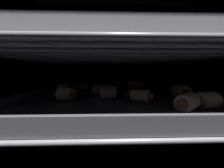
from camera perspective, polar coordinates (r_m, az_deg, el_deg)
name	(u,v)px	position (r cm, az deg, el deg)	size (l,w,h in cm)	color
ground_plane	(113,140)	(38.48, 0.43, -24.03)	(51.70, 49.92, 1.20)	black
oven_wall_back	(111,70)	(57.94, -0.45, 6.20)	(51.70, 1.20, 38.41)	black
oven_wall_left	(16,69)	(41.27, -37.44, 5.55)	(1.20, 47.52, 38.41)	black
oven_wall_right	(206,69)	(42.78, 36.80, 5.53)	(1.20, 47.52, 38.41)	black
heating_element	(113,2)	(37.99, 0.48, 33.08)	(39.44, 18.71, 1.29)	#333338
oven_rack_lower	(113,100)	(34.39, 0.45, -7.27)	(47.02, 46.57, 0.64)	slate
baking_tray_lower	(113,97)	(34.22, 0.45, -5.86)	(42.05, 41.00, 2.43)	#4C4C51
pig_in_blanket_lower_0	(82,87)	(47.35, -13.32, -1.22)	(4.76, 4.71, 2.48)	beige
pig_in_blanket_lower_1	(63,90)	(36.67, -21.36, -2.61)	(4.34, 5.34, 3.33)	beige
pig_in_blanket_lower_2	(135,85)	(49.50, 10.28, -0.49)	(6.25, 4.79, 3.18)	beige
pig_in_blanket_lower_3	(100,90)	(36.85, -5.58, -2.87)	(5.14, 4.29, 2.53)	beige
pig_in_blanket_lower_4	(187,102)	(24.93, 30.94, -7.03)	(5.38, 4.79, 2.91)	beige
pig_in_blanket_lower_5	(207,100)	(28.51, 37.27, -5.88)	(5.42, 3.71, 2.93)	beige
pig_in_blanket_lower_6	(107,93)	(31.59, -2.09, -3.90)	(5.39, 3.42, 2.85)	beige
pig_in_blanket_lower_7	(66,94)	(31.08, -20.21, -4.41)	(5.27, 3.28, 2.81)	beige
pig_in_blanket_lower_8	(107,88)	(40.61, -2.47, -1.76)	(5.27, 4.16, 3.00)	beige
pig_in_blanket_lower_9	(99,86)	(45.77, -5.96, -1.08)	(4.66, 2.87, 2.87)	beige
pig_in_blanket_lower_10	(140,96)	(28.50, 12.59, -5.23)	(5.62, 4.14, 2.64)	beige
pig_in_blanket_lower_11	(181,91)	(36.35, 28.73, -2.95)	(3.43, 5.83, 3.34)	beige
oven_rack_upper	(113,59)	(33.76, 0.46, 11.09)	(47.06, 46.57, 0.68)	slate
baking_tray_upper	(113,56)	(33.87, 0.46, 12.60)	(42.05, 41.00, 2.27)	gray
pig_in_blanket_upper_0	(76,43)	(27.44, -16.08, 17.35)	(5.04, 3.06, 2.40)	beige
pig_in_blanket_upper_1	(139,51)	(38.00, 12.09, 14.24)	(4.19, 3.94, 2.75)	beige
pig_in_blanket_upper_2	(102,53)	(41.74, -4.56, 13.69)	(3.08, 5.54, 3.02)	beige
pig_in_blanket_upper_3	(141,38)	(24.75, 12.92, 19.67)	(3.71, 4.99, 3.14)	beige
pig_in_blanket_upper_4	(115,56)	(45.07, 1.40, 12.70)	(3.95, 4.29, 2.44)	beige
pig_in_blanket_upper_5	(155,45)	(30.59, 18.75, 16.22)	(3.74, 5.64, 2.64)	beige
pig_in_blanket_upper_6	(88,56)	(48.86, -10.80, 12.40)	(4.78, 5.37, 3.06)	beige
pig_in_blanket_upper_7	(89,52)	(38.22, -10.43, 13.98)	(5.58, 2.73, 2.45)	beige
pig_in_blanket_upper_8	(218,28)	(23.50, 40.13, 18.78)	(3.60, 5.44, 2.65)	beige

